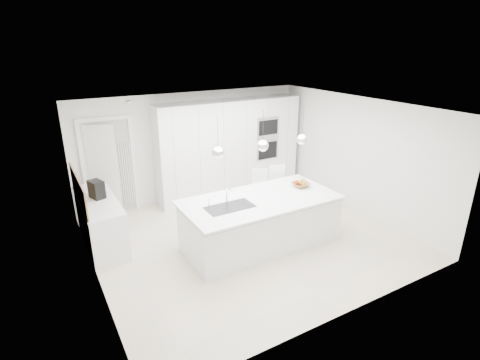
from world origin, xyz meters
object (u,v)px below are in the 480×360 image
fruit_bowl (301,185)px  bar_stool_right (280,192)px  bar_stool_left (263,194)px  espresso_machine (97,189)px  island_base (261,223)px

fruit_bowl → bar_stool_right: 0.75m
bar_stool_left → bar_stool_right: 0.38m
espresso_machine → bar_stool_right: bearing=-29.7°
island_base → fruit_bowl: (1.01, 0.15, 0.51)m
fruit_bowl → espresso_machine: espresso_machine is taller
espresso_machine → island_base: bearing=-49.1°
fruit_bowl → espresso_machine: size_ratio=1.02×
espresso_machine → bar_stool_left: 3.29m
espresso_machine → bar_stool_left: bearing=-28.1°
fruit_bowl → bar_stool_left: bar_stool_left is taller
espresso_machine → bar_stool_left: espresso_machine is taller
fruit_bowl → bar_stool_right: size_ratio=0.30×
bar_stool_left → island_base: bearing=-100.0°
fruit_bowl → island_base: bearing=-171.7°
espresso_machine → bar_stool_right: (3.53, -0.77, -0.51)m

